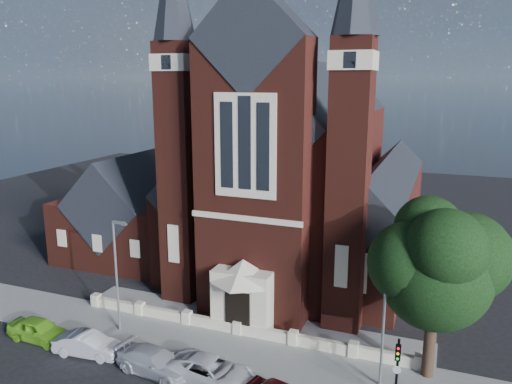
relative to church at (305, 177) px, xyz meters
The scene contains 14 objects.
ground 11.40m from the church, 90.00° to the right, with size 120.00×120.00×0.00m, color black.
pavement_strip 20.18m from the church, 90.00° to the right, with size 60.00×5.00×0.12m, color slate.
forecourt_paving 16.60m from the church, 90.00° to the right, with size 26.00×3.00×0.14m, color slate.
forecourt_wall 18.37m from the church, 90.00° to the right, with size 24.00×0.40×0.90m, color beige.
church is the anchor object (origin of this frame).
parish_hall 17.26m from the church, 162.84° to the right, with size 12.00×12.20×10.24m.
street_tree 21.38m from the church, 53.83° to the right, with size 6.40×6.60×10.70m.
street_lamp_left 20.84m from the church, 112.66° to the right, with size 1.16×0.22×8.09m.
street_lamp_right 21.76m from the church, 61.96° to the right, with size 1.16×0.22×8.09m.
traffic_signal 23.94m from the church, 61.80° to the right, with size 0.28×0.42×4.00m.
car_lime_van 26.29m from the church, 119.23° to the right, with size 1.81×4.51×1.54m, color #78C828.
car_silver_a 24.83m from the church, 109.58° to the right, with size 1.56×4.46×1.47m, color #B8BAC0.
car_silver_b 23.85m from the church, 97.13° to the right, with size 2.10×5.16×1.50m, color #B6B7BE.
car_white_suv 23.41m from the church, 87.98° to the right, with size 2.54×5.52×1.53m, color white.
Camera 1 is at (12.59, -22.47, 17.44)m, focal length 35.00 mm.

